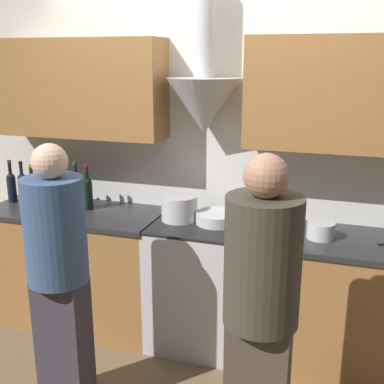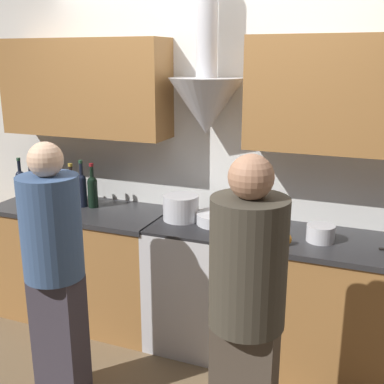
# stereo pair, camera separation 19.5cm
# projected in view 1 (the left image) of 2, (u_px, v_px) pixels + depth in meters

# --- Properties ---
(ground_plane) EXTENTS (12.00, 12.00, 0.00)m
(ground_plane) POSITION_uv_depth(u_px,v_px,m) (182.00, 364.00, 3.28)
(ground_plane) COLOR brown
(wall_back) EXTENTS (8.40, 0.51, 2.60)m
(wall_back) POSITION_uv_depth(u_px,v_px,m) (207.00, 137.00, 3.43)
(wall_back) COLOR white
(wall_back) RESTS_ON ground_plane
(counter_left) EXTENTS (1.34, 0.62, 0.91)m
(counter_left) POSITION_uv_depth(u_px,v_px,m) (79.00, 265.00, 3.74)
(counter_left) COLOR #9E6B38
(counter_left) RESTS_ON ground_plane
(counter_right) EXTENTS (1.27, 0.62, 0.91)m
(counter_right) POSITION_uv_depth(u_px,v_px,m) (330.00, 303.00, 3.17)
(counter_right) COLOR #9E6B38
(counter_right) RESTS_ON ground_plane
(stove_range) EXTENTS (0.60, 0.60, 0.91)m
(stove_range) POSITION_uv_depth(u_px,v_px,m) (196.00, 282.00, 3.45)
(stove_range) COLOR silver
(stove_range) RESTS_ON ground_plane
(wine_bottle_0) EXTENTS (0.07, 0.07, 0.34)m
(wine_bottle_0) POSITION_uv_depth(u_px,v_px,m) (12.00, 186.00, 3.78)
(wine_bottle_0) COLOR black
(wine_bottle_0) RESTS_ON counter_left
(wine_bottle_1) EXTENTS (0.07, 0.07, 0.33)m
(wine_bottle_1) POSITION_uv_depth(u_px,v_px,m) (23.00, 186.00, 3.77)
(wine_bottle_1) COLOR black
(wine_bottle_1) RESTS_ON counter_left
(wine_bottle_2) EXTENTS (0.08, 0.08, 0.32)m
(wine_bottle_2) POSITION_uv_depth(u_px,v_px,m) (32.00, 187.00, 3.74)
(wine_bottle_2) COLOR black
(wine_bottle_2) RESTS_ON counter_left
(wine_bottle_3) EXTENTS (0.08, 0.08, 0.34)m
(wine_bottle_3) POSITION_uv_depth(u_px,v_px,m) (43.00, 188.00, 3.70)
(wine_bottle_3) COLOR black
(wine_bottle_3) RESTS_ON counter_left
(wine_bottle_4) EXTENTS (0.08, 0.08, 0.31)m
(wine_bottle_4) POSITION_uv_depth(u_px,v_px,m) (54.00, 190.00, 3.68)
(wine_bottle_4) COLOR black
(wine_bottle_4) RESTS_ON counter_left
(wine_bottle_5) EXTENTS (0.08, 0.08, 0.33)m
(wine_bottle_5) POSITION_uv_depth(u_px,v_px,m) (66.00, 191.00, 3.66)
(wine_bottle_5) COLOR black
(wine_bottle_5) RESTS_ON counter_left
(wine_bottle_6) EXTENTS (0.07, 0.07, 0.36)m
(wine_bottle_6) POSITION_uv_depth(u_px,v_px,m) (77.00, 190.00, 3.61)
(wine_bottle_6) COLOR black
(wine_bottle_6) RESTS_ON counter_left
(wine_bottle_7) EXTENTS (0.08, 0.08, 0.34)m
(wine_bottle_7) POSITION_uv_depth(u_px,v_px,m) (88.00, 192.00, 3.60)
(wine_bottle_7) COLOR black
(wine_bottle_7) RESTS_ON counter_left
(stock_pot) EXTENTS (0.25, 0.25, 0.18)m
(stock_pot) POSITION_uv_depth(u_px,v_px,m) (179.00, 208.00, 3.37)
(stock_pot) COLOR silver
(stock_pot) RESTS_ON stove_range
(mixing_bowl) EXTENTS (0.30, 0.30, 0.08)m
(mixing_bowl) POSITION_uv_depth(u_px,v_px,m) (217.00, 218.00, 3.32)
(mixing_bowl) COLOR silver
(mixing_bowl) RESTS_ON stove_range
(orange_fruit) EXTENTS (0.07, 0.07, 0.07)m
(orange_fruit) POSITION_uv_depth(u_px,v_px,m) (288.00, 237.00, 2.97)
(orange_fruit) COLOR orange
(orange_fruit) RESTS_ON counter_right
(saucepan) EXTENTS (0.17, 0.17, 0.10)m
(saucepan) POSITION_uv_depth(u_px,v_px,m) (321.00, 230.00, 3.04)
(saucepan) COLOR silver
(saucepan) RESTS_ON counter_right
(person_foreground_left) EXTENTS (0.34, 0.34, 1.59)m
(person_foreground_left) POSITION_uv_depth(u_px,v_px,m) (58.00, 270.00, 2.68)
(person_foreground_left) COLOR #38333D
(person_foreground_left) RESTS_ON ground_plane
(person_foreground_right) EXTENTS (0.35, 0.35, 1.63)m
(person_foreground_right) POSITION_uv_depth(u_px,v_px,m) (261.00, 308.00, 2.23)
(person_foreground_right) COLOR #473D33
(person_foreground_right) RESTS_ON ground_plane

